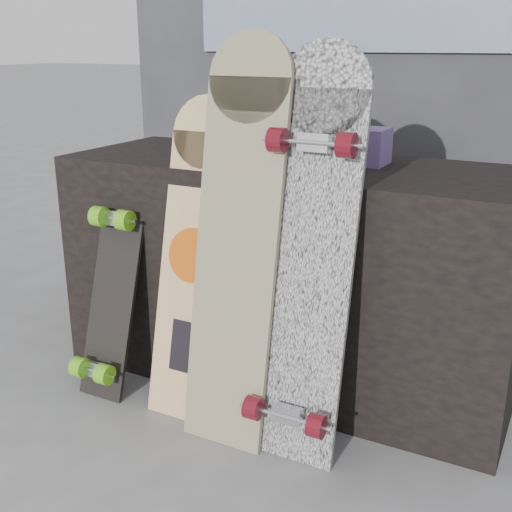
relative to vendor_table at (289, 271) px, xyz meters
The scene contains 10 objects.
ground 0.64m from the vendor_table, 90.00° to the right, with size 60.00×60.00×0.00m, color slate.
vendor_table is the anchor object (origin of this frame).
booth 1.10m from the vendor_table, 90.00° to the left, with size 2.40×0.22×2.20m.
merch_box_purple 0.61m from the vendor_table, 159.94° to the left, with size 0.18×0.12×0.10m, color #533F82.
merch_box_small 0.52m from the vendor_table, 17.41° to the left, with size 0.14×0.14×0.12m, color #533F82.
merch_box_flat 0.43m from the vendor_table, 40.44° to the left, with size 0.22×0.10×0.06m, color #D1B78C.
longboard_geisha 0.41m from the vendor_table, 118.69° to the right, with size 0.24×0.26×1.04m.
longboard_celtic 0.48m from the vendor_table, 88.12° to the right, with size 0.27×0.25×1.23m.
longboard_cascadia 0.51m from the vendor_table, 58.86° to the right, with size 0.27×0.31×1.21m.
skateboard_dark 0.63m from the vendor_table, 142.84° to the right, with size 0.18×0.32×0.79m.
Camera 1 is at (0.91, -1.50, 1.19)m, focal length 45.00 mm.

